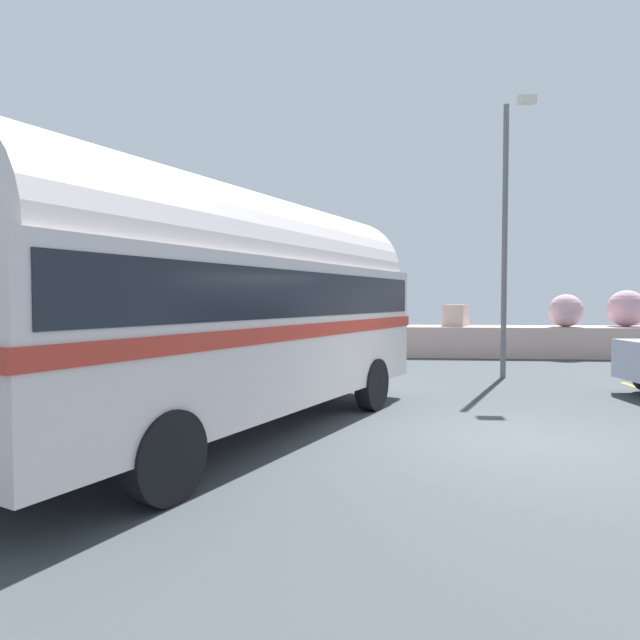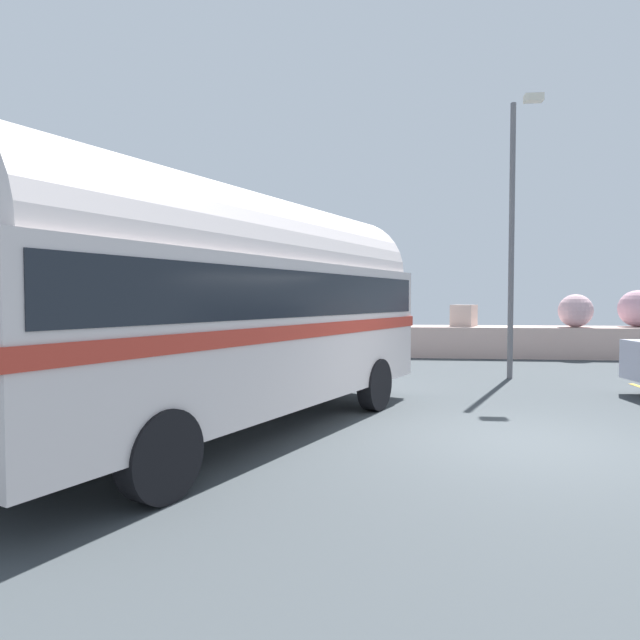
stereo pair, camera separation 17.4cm
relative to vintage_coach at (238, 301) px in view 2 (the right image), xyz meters
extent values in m
cube|color=#383E41|center=(4.13, -0.03, -2.04)|extent=(32.00, 26.00, 0.02)
cube|color=#C1A499|center=(4.13, 11.77, -1.50)|extent=(31.36, 1.80, 1.10)
sphere|color=#C3AA94|center=(-9.40, 11.48, -0.33)|extent=(1.24, 1.24, 1.24)
sphere|color=#B0A297|center=(-5.46, 12.19, -0.47)|extent=(0.96, 0.96, 0.96)
cube|color=#B49AA7|center=(-3.46, 11.33, -0.55)|extent=(1.18, 1.17, 0.80)
sphere|color=#BBACA9|center=(-0.34, 11.92, -0.34)|extent=(1.22, 1.22, 1.22)
sphere|color=#C4A19D|center=(2.52, 11.68, -0.43)|extent=(1.03, 1.03, 1.03)
cube|color=beige|center=(5.25, 11.88, -0.56)|extent=(1.06, 1.10, 0.78)
sphere|color=#C9A0A8|center=(9.03, 11.58, -0.37)|extent=(1.15, 1.15, 1.15)
sphere|color=#C595A4|center=(11.33, 12.11, -0.30)|extent=(1.30, 1.30, 1.30)
cylinder|color=black|center=(0.06, 2.82, -1.55)|extent=(0.65, 0.99, 0.96)
cylinder|color=black|center=(2.07, 1.92, -1.55)|extent=(0.65, 0.99, 0.96)
cylinder|color=black|center=(-2.08, -1.93, -1.55)|extent=(0.65, 0.99, 0.96)
cylinder|color=black|center=(-0.06, -2.83, -1.55)|extent=(0.65, 0.99, 0.96)
cube|color=silver|center=(0.00, 0.00, -0.48)|extent=(5.63, 8.65, 2.10)
cylinder|color=silver|center=(0.00, 0.00, 0.57)|extent=(5.31, 8.26, 2.20)
cube|color=#B83527|center=(0.00, 0.00, -0.42)|extent=(5.71, 8.74, 0.20)
cube|color=black|center=(0.00, 0.00, 0.10)|extent=(5.53, 8.35, 0.64)
cube|color=silver|center=(1.75, 3.89, -1.35)|extent=(2.15, 1.08, 0.28)
cylinder|color=black|center=(-5.01, 2.41, -1.55)|extent=(0.73, 0.97, 0.96)
cylinder|color=black|center=(-3.12, 1.28, -1.55)|extent=(0.73, 0.97, 0.96)
cube|color=silver|center=(-3.21, 3.28, -1.35)|extent=(2.04, 1.30, 0.28)
cylinder|color=#5B5B60|center=(5.55, 6.30, 1.49)|extent=(0.14, 0.14, 7.08)
cube|color=beige|center=(5.89, 5.73, 4.93)|extent=(0.44, 0.24, 0.18)
camera|label=1|loc=(1.93, -7.99, 0.03)|focal=30.02mm
camera|label=2|loc=(2.11, -7.97, 0.03)|focal=30.02mm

